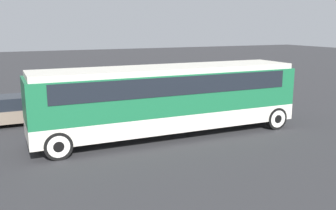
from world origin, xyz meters
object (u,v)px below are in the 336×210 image
parked_car_near (187,90)px  parked_car_far (160,85)px  parked_car_mid (24,110)px  tour_bus (170,94)px

parked_car_near → parked_car_far: (-0.67, 2.66, 0.01)m
parked_car_mid → parked_car_far: parked_car_far is taller
parked_car_mid → parked_car_far: (8.92, 4.20, 0.04)m
tour_bus → parked_car_mid: bearing=139.7°
tour_bus → parked_car_near: bearing=57.4°
parked_car_mid → tour_bus: bearing=-40.3°
parked_car_near → parked_car_far: bearing=104.1°
parked_car_mid → parked_car_far: bearing=25.2°
tour_bus → parked_car_mid: tour_bus is taller
tour_bus → parked_car_near: tour_bus is taller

